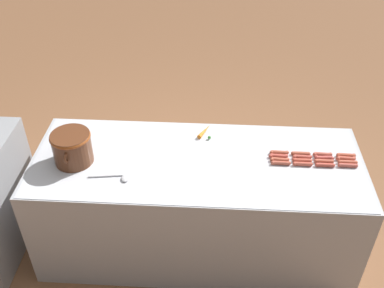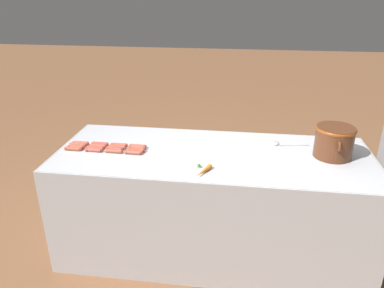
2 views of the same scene
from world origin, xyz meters
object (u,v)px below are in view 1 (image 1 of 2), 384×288
(hot_dog_8, at_px, (346,158))
(hot_dog_15, at_px, (279,152))
(hot_dog_0, at_px, (348,165))
(hot_dog_13, at_px, (323,154))
(serving_spoon, at_px, (118,178))
(hot_dog_3, at_px, (281,163))
(carrot, at_px, (205,131))
(bean_pot, at_px, (72,146))
(hot_dog_9, at_px, (324,158))
(hot_dog_14, at_px, (301,154))
(hot_dog_12, at_px, (346,155))
(hot_dog_11, at_px, (278,156))
(hot_dog_4, at_px, (348,162))
(hot_dog_1, at_px, (325,165))
(hot_dog_5, at_px, (324,161))
(hot_dog_10, at_px, (302,157))
(hot_dog_7, at_px, (280,160))
(hot_dog_2, at_px, (303,164))
(hot_dog_6, at_px, (302,160))

(hot_dog_8, height_order, hot_dog_15, same)
(hot_dog_0, xyz_separation_m, hot_dog_13, (0.11, 0.15, 0.00))
(hot_dog_0, height_order, serving_spoon, hot_dog_0)
(hot_dog_3, xyz_separation_m, carrot, (0.32, 0.52, 0.00))
(bean_pot, bearing_deg, carrot, -66.92)
(hot_dog_9, distance_m, serving_spoon, 1.37)
(hot_dog_8, relative_size, serving_spoon, 0.49)
(hot_dog_13, bearing_deg, hot_dog_15, 89.40)
(hot_dog_14, xyz_separation_m, bean_pot, (-0.15, 1.52, 0.11))
(bean_pot, bearing_deg, hot_dog_12, -85.26)
(hot_dog_11, xyz_separation_m, carrot, (0.25, 0.51, 0.00))
(hot_dog_4, height_order, bean_pot, bean_pot)
(hot_dog_13, xyz_separation_m, hot_dog_14, (-0.00, 0.15, 0.00))
(hot_dog_1, xyz_separation_m, serving_spoon, (-0.20, 1.34, -0.01))
(hot_dog_1, bearing_deg, bean_pot, 91.33)
(hot_dog_9, relative_size, hot_dog_11, 1.00)
(hot_dog_12, xyz_separation_m, carrot, (0.22, 0.97, 0.00))
(hot_dog_5, xyz_separation_m, hot_dog_10, (0.04, 0.14, 0.00))
(hot_dog_0, distance_m, hot_dog_5, 0.15)
(hot_dog_0, distance_m, hot_dog_7, 0.44)
(hot_dog_3, bearing_deg, carrot, 57.87)
(hot_dog_8, xyz_separation_m, carrot, (0.25, 0.96, 0.00))
(hot_dog_15, xyz_separation_m, carrot, (0.21, 0.52, 0.00))
(serving_spoon, bearing_deg, hot_dog_3, -79.16)
(hot_dog_14, bearing_deg, hot_dog_12, -90.08)
(hot_dog_2, height_order, hot_dog_9, same)
(hot_dog_2, relative_size, hot_dog_14, 1.00)
(hot_dog_1, xyz_separation_m, hot_dog_14, (0.11, 0.14, 0.00))
(hot_dog_9, height_order, bean_pot, bean_pot)
(hot_dog_13, bearing_deg, hot_dog_9, -173.72)
(hot_dog_5, distance_m, hot_dog_14, 0.16)
(hot_dog_8, bearing_deg, hot_dog_0, 177.85)
(hot_dog_2, distance_m, hot_dog_11, 0.17)
(hot_dog_15, bearing_deg, hot_dog_5, -104.84)
(hot_dog_10, height_order, bean_pot, bean_pot)
(hot_dog_0, bearing_deg, hot_dog_14, 69.92)
(hot_dog_3, distance_m, hot_dog_8, 0.45)
(hot_dog_12, bearing_deg, serving_spoon, 101.70)
(hot_dog_1, bearing_deg, hot_dog_13, -1.16)
(hot_dog_1, xyz_separation_m, hot_dog_10, (0.08, 0.14, 0.00))
(carrot, bearing_deg, hot_dog_3, -122.13)
(hot_dog_9, relative_size, hot_dog_10, 1.00)
(hot_dog_4, bearing_deg, carrot, 73.27)
(hot_dog_3, distance_m, hot_dog_14, 0.18)
(hot_dog_13, bearing_deg, hot_dog_8, -103.24)
(hot_dog_5, bearing_deg, hot_dog_12, -65.38)
(hot_dog_6, xyz_separation_m, hot_dog_9, (0.04, -0.15, 0.00))
(hot_dog_0, height_order, hot_dog_14, same)
(hot_dog_8, bearing_deg, carrot, 75.39)
(hot_dog_4, relative_size, hot_dog_10, 1.00)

